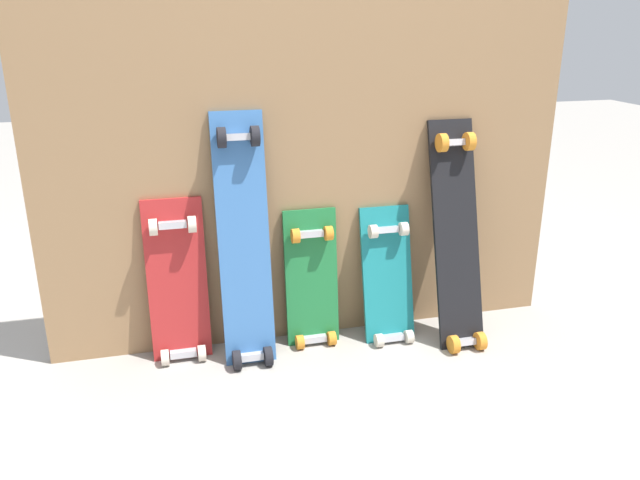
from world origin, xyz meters
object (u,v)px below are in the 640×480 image
Objects in this scene: skateboard_red at (178,289)px; skateboard_green at (312,286)px; skateboard_black at (457,243)px; skateboard_teal at (388,283)px; skateboard_blue at (244,249)px.

skateboard_red is 1.12× the size of skateboard_green.
skateboard_green is at bearing 170.23° from skateboard_black.
skateboard_green is 0.30m from skateboard_teal.
skateboard_blue is 1.64× the size of skateboard_teal.
skateboard_red is 1.06m from skateboard_black.
skateboard_blue is 0.33m from skateboard_green.
skateboard_red is 0.74× the size of skateboard_black.
skateboard_green is (0.50, -0.00, -0.04)m from skateboard_red.
skateboard_green is 0.66× the size of skateboard_black.
skateboard_teal is at bearing 166.66° from skateboard_black.
skateboard_black is (0.25, -0.06, 0.17)m from skateboard_teal.
skateboard_blue is at bearing -11.71° from skateboard_red.
skateboard_green is at bearing -0.40° from skateboard_red.
skateboard_black reaches higher than skateboard_green.
skateboard_red is 0.80m from skateboard_teal.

